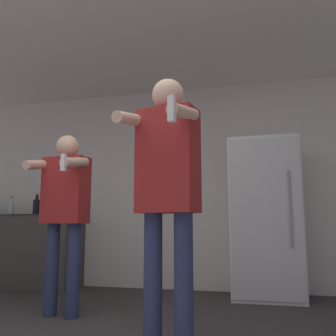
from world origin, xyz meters
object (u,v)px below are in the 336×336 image
(bottle_amber_bourbon, at_px, (37,206))
(person_man_side, at_px, (65,204))
(bottle_short_whiskey, at_px, (49,206))
(bottle_red_label, at_px, (11,208))
(person_woman_foreground, at_px, (168,184))
(refrigerator, at_px, (265,218))

(bottle_amber_bourbon, distance_m, person_man_side, 1.74)
(bottle_short_whiskey, relative_size, bottle_amber_bourbon, 1.03)
(bottle_red_label, bearing_deg, person_woman_foreground, -38.88)
(bottle_red_label, bearing_deg, person_man_side, -40.62)
(bottle_short_whiskey, xyz_separation_m, bottle_red_label, (-0.57, 0.00, -0.02))
(bottle_amber_bourbon, xyz_separation_m, person_woman_foreground, (2.31, -2.17, -0.01))
(refrigerator, bearing_deg, bottle_amber_bourbon, 179.35)
(person_woman_foreground, bearing_deg, bottle_red_label, 141.12)
(refrigerator, height_order, person_man_side, refrigerator)
(bottle_amber_bourbon, relative_size, person_woman_foreground, 0.16)
(person_woman_foreground, relative_size, person_man_side, 1.05)
(bottle_amber_bourbon, bearing_deg, person_woman_foreground, -43.24)
(person_man_side, bearing_deg, bottle_short_whiskey, 126.15)
(bottle_red_label, bearing_deg, bottle_amber_bourbon, 0.00)
(refrigerator, xyz_separation_m, person_woman_foreground, (-0.58, -2.14, 0.15))
(person_woman_foreground, bearing_deg, person_man_side, 143.55)
(bottle_amber_bourbon, distance_m, person_woman_foreground, 3.17)
(bottle_short_whiskey, xyz_separation_m, bottle_amber_bourbon, (-0.19, 0.00, 0.00))
(refrigerator, distance_m, person_woman_foreground, 2.22)
(bottle_short_whiskey, bearing_deg, bottle_red_label, 180.00)
(person_woman_foreground, bearing_deg, bottle_amber_bourbon, 136.76)
(bottle_red_label, height_order, person_man_side, person_man_side)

